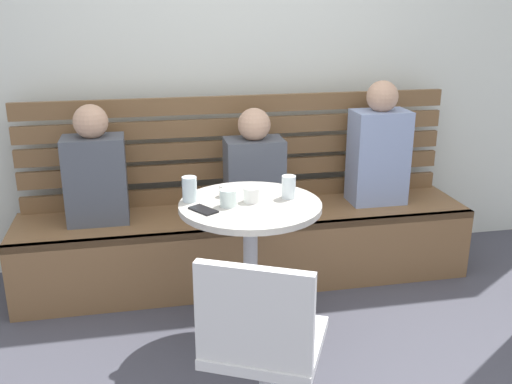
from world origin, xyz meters
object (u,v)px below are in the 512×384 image
(person_child_left, at_px, (254,167))
(cup_espresso_small, at_px, (225,191))
(person_child_middle, at_px, (95,171))
(person_adult, at_px, (379,149))
(booth_bench, at_px, (247,246))
(cup_water_clear, at_px, (289,187))
(cup_glass_short, at_px, (228,198))
(cup_glass_tall, at_px, (190,189))
(phone_on_table, at_px, (203,210))
(cafe_table, at_px, (250,246))
(white_chair, at_px, (262,353))
(cup_ceramic_white, at_px, (252,195))

(person_child_left, relative_size, cup_espresso_small, 11.20)
(person_child_middle, bearing_deg, person_adult, 0.07)
(booth_bench, distance_m, person_child_left, 0.50)
(person_child_left, bearing_deg, cup_water_clear, -86.13)
(booth_bench, height_order, person_child_middle, person_child_middle)
(booth_bench, relative_size, cup_glass_short, 33.75)
(cup_glass_tall, xyz_separation_m, phone_on_table, (0.05, -0.14, -0.06))
(cafe_table, distance_m, cup_glass_tall, 0.40)
(white_chair, relative_size, person_adult, 1.12)
(booth_bench, distance_m, person_child_middle, 1.00)
(booth_bench, bearing_deg, phone_on_table, -114.95)
(person_child_left, height_order, cup_glass_tall, person_child_left)
(white_chair, distance_m, person_child_left, 1.52)
(person_child_left, height_order, cup_espresso_small, person_child_left)
(cup_glass_short, relative_size, cup_ceramic_white, 1.00)
(booth_bench, bearing_deg, person_child_middle, 177.72)
(person_adult, distance_m, cup_espresso_small, 1.19)
(booth_bench, bearing_deg, person_child_left, 10.11)
(cup_glass_tall, height_order, cup_ceramic_white, cup_glass_tall)
(cup_glass_tall, bearing_deg, cup_water_clear, -5.48)
(booth_bench, distance_m, cup_glass_tall, 0.90)
(cup_glass_short, height_order, cup_water_clear, cup_water_clear)
(cafe_table, relative_size, person_child_left, 1.18)
(phone_on_table, bearing_deg, cup_ceramic_white, -14.66)
(person_adult, xyz_separation_m, cup_glass_short, (-1.05, -0.72, -0.00))
(person_child_middle, xyz_separation_m, cup_water_clear, (0.95, -0.66, 0.06))
(cup_ceramic_white, bearing_deg, cup_glass_short, -162.62)
(cafe_table, xyz_separation_m, cup_espresso_small, (-0.10, 0.12, 0.25))
(booth_bench, height_order, person_child_left, person_child_left)
(person_child_middle, distance_m, cup_ceramic_white, 1.02)
(person_child_left, relative_size, person_child_middle, 0.93)
(person_adult, height_order, person_child_left, person_adult)
(phone_on_table, bearing_deg, person_adult, 0.30)
(person_child_middle, bearing_deg, phone_on_table, -55.43)
(cup_water_clear, bearing_deg, cup_espresso_small, 164.06)
(cafe_table, bearing_deg, phone_on_table, -165.23)
(cup_ceramic_white, bearing_deg, phone_on_table, -161.99)
(person_adult, relative_size, cup_ceramic_white, 9.49)
(cup_glass_short, bearing_deg, person_child_left, 69.24)
(cup_water_clear, distance_m, cup_ceramic_white, 0.19)
(person_child_left, relative_size, cup_ceramic_white, 7.84)
(cup_espresso_small, xyz_separation_m, phone_on_table, (-0.13, -0.18, -0.02))
(white_chair, xyz_separation_m, cup_water_clear, (0.31, 0.85, 0.33))
(cup_glass_short, bearing_deg, phone_on_table, -161.39)
(cup_espresso_small, bearing_deg, cup_glass_tall, -167.06)
(booth_bench, bearing_deg, cup_water_clear, -81.78)
(cafe_table, bearing_deg, cup_espresso_small, 129.74)
(cup_glass_short, distance_m, phone_on_table, 0.13)
(cup_glass_short, xyz_separation_m, cup_ceramic_white, (0.12, 0.04, -0.01))
(cup_water_clear, xyz_separation_m, phone_on_table, (-0.43, -0.10, -0.05))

